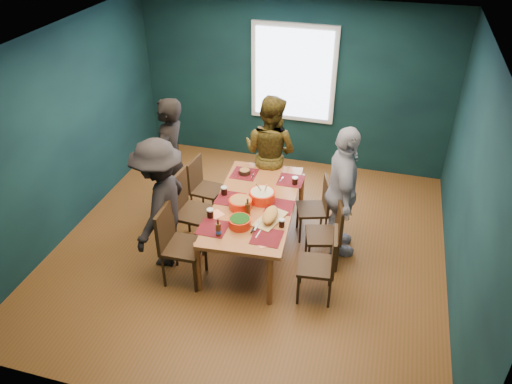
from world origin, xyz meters
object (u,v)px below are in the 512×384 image
(dining_table, at_px, (255,207))
(person_far_left, at_px, (170,161))
(person_near_left, at_px, (161,204))
(bowl_herbs, at_px, (240,222))
(chair_left_mid, at_px, (187,205))
(chair_left_near, at_px, (175,239))
(person_right, at_px, (342,193))
(bowl_dumpling, at_px, (262,196))
(chair_left_far, at_px, (202,183))
(person_back, at_px, (270,153))
(chair_right_near, at_px, (324,261))
(chair_right_far, at_px, (319,204))
(chair_right_mid, at_px, (330,230))
(bowl_salad, at_px, (240,203))
(cutting_board, at_px, (270,216))

(dining_table, height_order, person_far_left, person_far_left)
(person_near_left, height_order, bowl_herbs, person_near_left)
(chair_left_mid, xyz_separation_m, chair_left_near, (0.13, -0.69, -0.00))
(chair_left_mid, distance_m, person_right, 1.99)
(bowl_dumpling, bearing_deg, person_right, 13.56)
(chair_left_far, height_order, person_back, person_back)
(chair_left_mid, distance_m, chair_right_near, 1.95)
(chair_left_near, bearing_deg, person_near_left, 133.87)
(chair_right_far, relative_size, chair_right_mid, 0.96)
(chair_right_far, bearing_deg, bowl_salad, -159.73)
(bowl_salad, distance_m, cutting_board, 0.44)
(chair_left_far, relative_size, person_near_left, 0.52)
(chair_right_near, distance_m, cutting_board, 0.82)
(person_back, height_order, person_right, person_right)
(person_near_left, bearing_deg, person_back, 149.25)
(chair_left_mid, bearing_deg, person_near_left, -105.20)
(chair_left_mid, xyz_separation_m, chair_right_near, (1.88, -0.53, -0.06))
(person_far_left, height_order, person_right, person_far_left)
(person_far_left, distance_m, person_right, 2.36)
(chair_right_mid, height_order, bowl_salad, chair_right_mid)
(chair_left_far, distance_m, person_near_left, 1.13)
(chair_right_mid, relative_size, person_right, 0.51)
(person_far_left, xyz_separation_m, cutting_board, (1.59, -0.75, -0.10))
(chair_left_far, bearing_deg, bowl_dumpling, -21.41)
(person_back, relative_size, cutting_board, 2.87)
(chair_left_far, bearing_deg, person_near_left, -89.38)
(bowl_dumpling, bearing_deg, dining_table, -137.78)
(chair_left_mid, xyz_separation_m, person_near_left, (-0.15, -0.41, 0.26))
(bowl_salad, bearing_deg, cutting_board, -20.40)
(bowl_salad, bearing_deg, bowl_herbs, -73.93)
(chair_right_near, distance_m, person_far_left, 2.56)
(chair_right_mid, bearing_deg, person_far_left, 153.53)
(chair_right_mid, xyz_separation_m, bowl_dumpling, (-0.89, 0.08, 0.29))
(bowl_salad, bearing_deg, bowl_dumpling, 45.61)
(person_far_left, height_order, person_back, person_far_left)
(person_near_left, bearing_deg, chair_left_far, 174.87)
(chair_left_mid, bearing_deg, chair_right_far, 25.13)
(chair_left_near, xyz_separation_m, cutting_board, (1.03, 0.46, 0.21))
(chair_right_far, bearing_deg, person_far_left, 164.56)
(person_near_left, bearing_deg, chair_left_near, 45.30)
(bowl_dumpling, bearing_deg, chair_left_mid, -171.36)
(person_back, distance_m, bowl_salad, 1.27)
(chair_left_far, bearing_deg, person_right, -2.66)
(person_back, height_order, person_near_left, person_back)
(person_far_left, relative_size, person_right, 1.02)
(person_far_left, distance_m, person_near_left, 0.98)
(dining_table, distance_m, person_far_left, 1.41)
(chair_right_near, bearing_deg, person_near_left, 170.07)
(person_right, height_order, cutting_board, person_right)
(chair_right_far, relative_size, person_near_left, 0.51)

